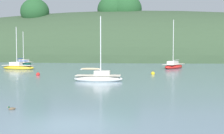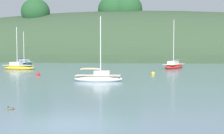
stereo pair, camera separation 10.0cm
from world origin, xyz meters
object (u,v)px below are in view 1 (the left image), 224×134
at_px(sailboat_yellow_far, 174,66).
at_px(duck_straggler, 12,109).
at_px(sailboat_navy_dinghy, 99,78).
at_px(sailboat_orange_cutter, 23,64).
at_px(sailboat_blue_center, 18,67).
at_px(mooring_buoy_inner, 153,73).
at_px(mooring_buoy_channel, 38,74).

relative_size(sailboat_yellow_far, duck_straggler, 19.85).
xyz_separation_m(sailboat_navy_dinghy, sailboat_orange_cutter, (-17.05, 24.31, 0.02)).
relative_size(sailboat_blue_center, mooring_buoy_inner, 12.10).
bearing_deg(sailboat_orange_cutter, duck_straggler, -69.56).
bearing_deg(mooring_buoy_channel, sailboat_blue_center, 122.65).
bearing_deg(sailboat_blue_center, mooring_buoy_inner, -20.50).
height_order(sailboat_navy_dinghy, mooring_buoy_inner, sailboat_navy_dinghy).
bearing_deg(sailboat_yellow_far, mooring_buoy_inner, -107.38).
xyz_separation_m(sailboat_blue_center, mooring_buoy_channel, (6.49, -10.12, -0.21)).
bearing_deg(sailboat_yellow_far, duck_straggler, -109.05).
bearing_deg(sailboat_navy_dinghy, duck_straggler, -100.20).
height_order(sailboat_blue_center, mooring_buoy_inner, sailboat_blue_center).
bearing_deg(mooring_buoy_inner, mooring_buoy_channel, -168.74).
bearing_deg(duck_straggler, sailboat_navy_dinghy, 79.80).
height_order(sailboat_blue_center, sailboat_orange_cutter, sailboat_blue_center).
distance_m(sailboat_yellow_far, mooring_buoy_channel, 22.43).
height_order(sailboat_orange_cutter, mooring_buoy_inner, sailboat_orange_cutter).
bearing_deg(mooring_buoy_inner, duck_straggler, -109.91).
height_order(sailboat_yellow_far, mooring_buoy_inner, sailboat_yellow_far).
distance_m(sailboat_navy_dinghy, mooring_buoy_inner, 9.80).
relative_size(sailboat_navy_dinghy, sailboat_orange_cutter, 1.01).
bearing_deg(sailboat_yellow_far, sailboat_blue_center, -169.56).
relative_size(mooring_buoy_inner, mooring_buoy_channel, 1.00).
relative_size(sailboat_navy_dinghy, mooring_buoy_channel, 11.89).
height_order(mooring_buoy_inner, mooring_buoy_channel, same).
height_order(sailboat_yellow_far, duck_straggler, sailboat_yellow_far).
bearing_deg(sailboat_navy_dinghy, sailboat_blue_center, 132.79).
xyz_separation_m(sailboat_blue_center, sailboat_yellow_far, (23.62, 4.35, 0.02)).
xyz_separation_m(sailboat_navy_dinghy, sailboat_yellow_far, (9.25, 19.87, 0.03)).
bearing_deg(duck_straggler, sailboat_blue_center, 111.44).
distance_m(sailboat_blue_center, sailboat_orange_cutter, 9.19).
xyz_separation_m(sailboat_blue_center, duck_straggler, (11.77, -29.97, -0.28)).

